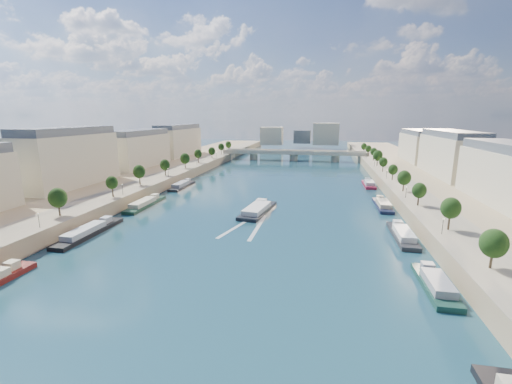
% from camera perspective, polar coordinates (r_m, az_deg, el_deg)
% --- Properties ---
extents(ground, '(700.00, 700.00, 0.00)m').
position_cam_1_polar(ground, '(150.97, 2.40, -0.65)').
color(ground, '#0C2838').
rests_on(ground, ground).
extents(quay_left, '(44.00, 520.00, 5.00)m').
position_cam_1_polar(quay_left, '(175.78, -21.49, 1.20)').
color(quay_left, '#9E8460').
rests_on(quay_left, ground).
extents(quay_right, '(44.00, 520.00, 5.00)m').
position_cam_1_polar(quay_right, '(157.22, 29.34, -0.82)').
color(quay_right, '#9E8460').
rests_on(quay_right, ground).
extents(pave_left, '(14.00, 520.00, 0.10)m').
position_cam_1_polar(pave_left, '(167.82, -17.22, 1.90)').
color(pave_left, gray).
rests_on(pave_left, quay_left).
extents(pave_right, '(14.00, 520.00, 0.10)m').
position_cam_1_polar(pave_right, '(152.54, 24.11, 0.32)').
color(pave_right, gray).
rests_on(pave_right, quay_right).
extents(trees_left, '(4.80, 268.80, 8.26)m').
position_cam_1_polar(trees_left, '(167.77, -16.42, 3.83)').
color(trees_left, '#382B1E').
rests_on(trees_left, ground).
extents(trees_right, '(4.80, 268.80, 8.26)m').
position_cam_1_polar(trees_right, '(160.77, 22.80, 2.99)').
color(trees_right, '#382B1E').
rests_on(trees_right, ground).
extents(lamps_left, '(0.36, 200.36, 4.28)m').
position_cam_1_polar(lamps_left, '(156.57, -17.53, 2.15)').
color(lamps_left, black).
rests_on(lamps_left, ground).
extents(lamps_right, '(0.36, 200.36, 4.28)m').
position_cam_1_polar(lamps_right, '(155.86, 22.18, 1.76)').
color(lamps_right, black).
rests_on(lamps_right, ground).
extents(buildings_left, '(16.00, 226.00, 23.20)m').
position_cam_1_polar(buildings_left, '(190.86, -23.24, 6.14)').
color(buildings_left, beige).
rests_on(buildings_left, ground).
extents(buildings_right, '(16.00, 226.00, 23.20)m').
position_cam_1_polar(buildings_right, '(170.67, 32.76, 4.50)').
color(buildings_right, beige).
rests_on(buildings_right, ground).
extents(skyline, '(79.00, 42.00, 22.00)m').
position_cam_1_polar(skyline, '(365.88, 8.10, 9.38)').
color(skyline, beige).
rests_on(skyline, ground).
extents(bridge, '(112.00, 12.00, 8.15)m').
position_cam_1_polar(bridge, '(271.23, 6.30, 6.30)').
color(bridge, '#C1B79E').
rests_on(bridge, ground).
extents(tour_barge, '(10.70, 26.29, 3.62)m').
position_cam_1_polar(tour_barge, '(125.32, 0.27, -2.99)').
color(tour_barge, black).
rests_on(tour_barge, ground).
extents(wake, '(11.09, 26.01, 0.04)m').
position_cam_1_polar(wake, '(109.97, -1.33, -5.74)').
color(wake, silver).
rests_on(wake, ground).
extents(moored_barges_left, '(5.00, 159.49, 3.60)m').
position_cam_1_polar(moored_barges_left, '(114.80, -25.62, -5.80)').
color(moored_barges_left, '#172234').
rests_on(moored_barges_left, ground).
extents(moored_barges_right, '(5.00, 166.72, 3.60)m').
position_cam_1_polar(moored_barges_right, '(107.52, 23.34, -6.79)').
color(moored_barges_right, black).
rests_on(moored_barges_right, ground).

